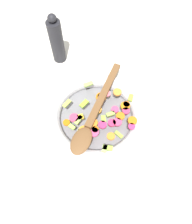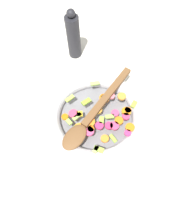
# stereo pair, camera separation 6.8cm
# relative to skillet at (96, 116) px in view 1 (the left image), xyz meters

# --- Properties ---
(ground_plane) EXTENTS (4.00, 4.00, 0.00)m
(ground_plane) POSITION_rel_skillet_xyz_m (0.00, 0.00, -0.02)
(ground_plane) COLOR silver
(skillet) EXTENTS (0.33, 0.33, 0.05)m
(skillet) POSITION_rel_skillet_xyz_m (0.00, 0.00, 0.00)
(skillet) COLOR slate
(skillet) RESTS_ON ground_plane
(chopped_vegetables) EXTENTS (0.22, 0.23, 0.01)m
(chopped_vegetables) POSITION_rel_skillet_xyz_m (0.00, 0.03, 0.03)
(chopped_vegetables) COLOR orange
(chopped_vegetables) RESTS_ON skillet
(wooden_spoon) EXTENTS (0.35, 0.08, 0.01)m
(wooden_spoon) POSITION_rel_skillet_xyz_m (0.02, 0.00, 0.04)
(wooden_spoon) COLOR brown
(wooden_spoon) RESTS_ON chopped_vegetables
(pepper_mill) EXTENTS (0.05, 0.05, 0.20)m
(pepper_mill) POSITION_rel_skillet_xyz_m (-0.16, -0.25, 0.07)
(pepper_mill) COLOR #232328
(pepper_mill) RESTS_ON ground_plane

